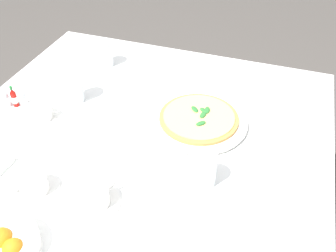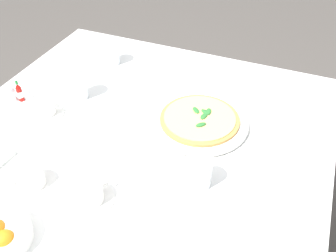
{
  "view_description": "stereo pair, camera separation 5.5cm",
  "coord_description": "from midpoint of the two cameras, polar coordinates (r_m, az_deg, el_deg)",
  "views": [
    {
      "loc": [
        0.38,
        -0.8,
        1.53
      ],
      "look_at": [
        0.09,
        0.07,
        0.76
      ],
      "focal_mm": 39.32,
      "sensor_mm": 36.0,
      "label": 1
    },
    {
      "loc": [
        0.43,
        -0.78,
        1.53
      ],
      "look_at": [
        0.09,
        0.07,
        0.76
      ],
      "focal_mm": 39.32,
      "sensor_mm": 36.0,
      "label": 2
    }
  ],
  "objects": [
    {
      "name": "dining_table",
      "position": [
        1.27,
        -3.5,
        -5.84
      ],
      "size": [
        1.21,
        1.21,
        0.74
      ],
      "color": "white",
      "rests_on": "ground_plane"
    },
    {
      "name": "pizza_plate",
      "position": [
        1.23,
        6.18,
        0.62
      ],
      "size": [
        0.33,
        0.33,
        0.02
      ],
      "color": "white",
      "rests_on": "dining_table"
    },
    {
      "name": "pizza",
      "position": [
        1.23,
        6.23,
        1.12
      ],
      "size": [
        0.26,
        0.26,
        0.02
      ],
      "color": "#C68E47",
      "rests_on": "pizza_plate"
    },
    {
      "name": "coffee_cup_near_left",
      "position": [
        1.08,
        -19.18,
        -7.78
      ],
      "size": [
        0.13,
        0.13,
        0.06
      ],
      "color": "white",
      "rests_on": "dining_table"
    },
    {
      "name": "coffee_cup_far_left",
      "position": [
        1.01,
        -10.65,
        -10.24
      ],
      "size": [
        0.13,
        0.13,
        0.06
      ],
      "color": "white",
      "rests_on": "dining_table"
    },
    {
      "name": "coffee_cup_right_edge",
      "position": [
        1.32,
        -17.53,
        2.6
      ],
      "size": [
        0.13,
        0.13,
        0.06
      ],
      "color": "white",
      "rests_on": "dining_table"
    },
    {
      "name": "water_glass_left_edge",
      "position": [
        1.36,
        -12.79,
        6.31
      ],
      "size": [
        0.07,
        0.07,
        0.13
      ],
      "color": "white",
      "rests_on": "dining_table"
    },
    {
      "name": "water_glass_center_back",
      "position": [
        1.02,
        6.55,
        -7.26
      ],
      "size": [
        0.06,
        0.06,
        0.1
      ],
      "color": "white",
      "rests_on": "dining_table"
    },
    {
      "name": "water_glass_near_right",
      "position": [
        1.55,
        -7.84,
        11.18
      ],
      "size": [
        0.07,
        0.07,
        0.11
      ],
      "color": "white",
      "rests_on": "dining_table"
    },
    {
      "name": "hot_sauce_bottle",
      "position": [
        1.41,
        -20.98,
        4.85
      ],
      "size": [
        0.02,
        0.02,
        0.08
      ],
      "color": "#B7140F",
      "rests_on": "dining_table"
    },
    {
      "name": "salt_shaker",
      "position": [
        1.41,
        -19.78,
        4.55
      ],
      "size": [
        0.03,
        0.03,
        0.06
      ],
      "color": "white",
      "rests_on": "dining_table"
    },
    {
      "name": "pepper_shaker",
      "position": [
        1.43,
        -21.99,
        4.55
      ],
      "size": [
        0.03,
        0.03,
        0.06
      ],
      "color": "white",
      "rests_on": "dining_table"
    }
  ]
}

